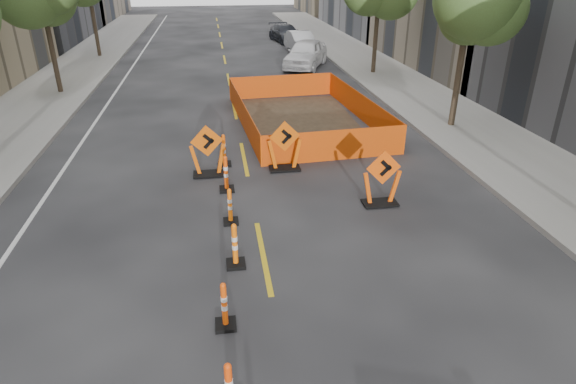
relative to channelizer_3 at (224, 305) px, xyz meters
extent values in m
cube|color=gray|center=(9.93, 10.22, -0.41)|extent=(4.00, 90.00, 0.15)
cylinder|color=#382B1E|center=(-7.47, 18.22, 1.09)|extent=(0.24, 0.24, 3.15)
cylinder|color=#382B1E|center=(-7.47, 28.22, 1.09)|extent=(0.24, 0.24, 3.15)
cylinder|color=#382B1E|center=(9.33, 10.22, 1.09)|extent=(0.24, 0.24, 3.15)
sphere|color=#4B652B|center=(9.33, 10.22, 4.06)|extent=(2.80, 2.80, 2.80)
cylinder|color=#382B1E|center=(9.33, 20.22, 1.09)|extent=(0.24, 0.24, 3.15)
imported|color=silver|center=(5.84, 22.92, 0.34)|extent=(3.83, 5.26, 1.67)
imported|color=#AAABAF|center=(6.50, 28.16, 0.24)|extent=(1.93, 4.51, 1.45)
imported|color=black|center=(6.15, 33.24, 0.18)|extent=(2.60, 4.82, 1.33)
camera|label=1|loc=(0.07, -6.97, 5.61)|focal=30.00mm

